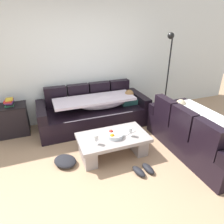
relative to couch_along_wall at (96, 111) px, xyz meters
The scene contains 14 objects.
ground_plane 1.68m from the couch_along_wall, 99.73° to the right, with size 14.00×14.00×0.00m, color tan.
back_wall 1.18m from the couch_along_wall, 117.90° to the left, with size 9.00×0.10×2.70m, color white.
couch_along_wall is the anchor object (origin of this frame).
couch_near_window 2.11m from the couch_along_wall, 47.83° to the right, with size 0.92×1.93×0.88m.
coffee_table 1.17m from the couch_along_wall, 91.60° to the right, with size 1.20×0.68×0.38m.
fruit_bowl 1.21m from the couch_along_wall, 91.10° to the right, with size 0.28×0.28×0.10m.
wine_glass_near_left 1.36m from the couch_along_wall, 105.85° to the right, with size 0.07×0.07×0.17m.
wine_glass_near_right 1.30m from the couch_along_wall, 79.26° to the right, with size 0.07×0.07×0.17m.
open_magazine 1.13m from the couch_along_wall, 78.54° to the right, with size 0.28×0.21×0.01m, color white.
side_cabinet 1.78m from the couch_along_wall, behind, with size 0.72×0.44×0.64m.
book_stack_on_cabinet 1.75m from the couch_along_wall, behind, with size 0.17×0.22×0.14m.
floor_lamp 1.92m from the couch_along_wall, ahead, with size 0.33×0.31×1.95m.
pair_of_shoes 1.81m from the couch_along_wall, 82.03° to the right, with size 0.34×0.29×0.09m.
crumpled_garment 1.46m from the couch_along_wall, 127.39° to the right, with size 0.40×0.32×0.12m, color #232328.
Camera 1 is at (-0.79, -2.22, 2.18)m, focal length 31.47 mm.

